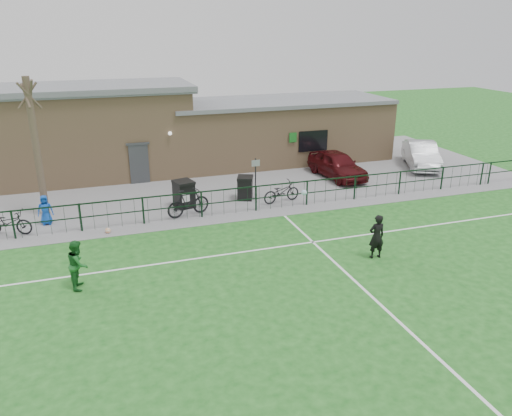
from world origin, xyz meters
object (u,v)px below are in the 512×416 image
object	(u,v)px
car_maroon	(337,165)
car_silver	(421,155)
wheelie_bin_left	(184,195)
spectator_child	(45,210)
wheelie_bin_right	(245,189)
outfield_player	(78,264)
bare_tree	(36,149)
sign_post	(256,178)
ball_ground	(108,231)
bicycle_d	(188,203)
bicycle_e	(281,192)
bicycle_c	(8,222)

from	to	relation	value
car_maroon	car_silver	size ratio (longest dim) A/B	0.94
wheelie_bin_left	spectator_child	xyz separation A→B (m)	(-5.92, -0.31, 0.06)
spectator_child	wheelie_bin_right	bearing A→B (deg)	2.12
wheelie_bin_left	outfield_player	world-z (taller)	outfield_player
bare_tree	outfield_player	bearing A→B (deg)	-78.94
car_maroon	sign_post	bearing A→B (deg)	-165.17
car_silver	ball_ground	world-z (taller)	car_silver
wheelie_bin_right	bicycle_d	xyz separation A→B (m)	(-3.03, -1.38, 0.09)
bicycle_d	bicycle_e	size ratio (longest dim) A/B	1.06
wheelie_bin_right	car_maroon	bearing A→B (deg)	39.92
ball_ground	sign_post	bearing A→B (deg)	17.51
bare_tree	bicycle_d	world-z (taller)	bare_tree
bicycle_c	spectator_child	distance (m)	1.53
spectator_child	bare_tree	bearing A→B (deg)	93.51
bicycle_e	ball_ground	world-z (taller)	bicycle_e
car_maroon	ball_ground	bearing A→B (deg)	-166.64
sign_post	bicycle_e	distance (m)	1.44
wheelie_bin_left	ball_ground	bearing A→B (deg)	-163.98
bicycle_d	outfield_player	bearing A→B (deg)	122.20
car_maroon	spectator_child	distance (m)	15.00
car_maroon	outfield_player	distance (m)	15.92
wheelie_bin_right	bicycle_c	bearing A→B (deg)	-151.64
sign_post	car_silver	xyz separation A→B (m)	(11.07, 2.32, -0.26)
bare_tree	ball_ground	size ratio (longest dim) A/B	25.88
car_silver	bicycle_d	bearing A→B (deg)	-141.42
sign_post	spectator_child	distance (m)	9.45
bicycle_c	car_maroon	bearing A→B (deg)	-59.51
spectator_child	sign_post	bearing A→B (deg)	1.64
sign_post	bicycle_e	bearing A→B (deg)	-43.16
spectator_child	outfield_player	bearing A→B (deg)	-78.59
bicycle_e	spectator_child	xyz separation A→B (m)	(-10.42, 0.49, 0.14)
ball_ground	bare_tree	bearing A→B (deg)	129.22
car_maroon	bicycle_d	distance (m)	9.51
wheelie_bin_right	car_maroon	distance (m)	6.20
wheelie_bin_left	spectator_child	bearing A→B (deg)	168.26
wheelie_bin_left	bicycle_e	bearing A→B (deg)	-24.86
spectator_child	ball_ground	bearing A→B (deg)	-37.73
bare_tree	wheelie_bin_right	world-z (taller)	bare_tree
bicycle_c	spectator_child	size ratio (longest dim) A/B	1.49
car_maroon	bicycle_c	bearing A→B (deg)	-174.49
bicycle_d	spectator_child	xyz separation A→B (m)	(-5.88, 0.89, 0.03)
outfield_player	bicycle_d	bearing A→B (deg)	-34.16
bicycle_d	spectator_child	size ratio (longest dim) A/B	1.58
outfield_player	bicycle_c	bearing A→B (deg)	33.62
bicycle_e	outfield_player	world-z (taller)	outfield_player
bicycle_e	wheelie_bin_right	bearing A→B (deg)	45.79
car_maroon	wheelie_bin_right	bearing A→B (deg)	-167.26
spectator_child	outfield_player	world-z (taller)	outfield_player
outfield_player	ball_ground	distance (m)	4.47
sign_post	bicycle_c	world-z (taller)	sign_post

